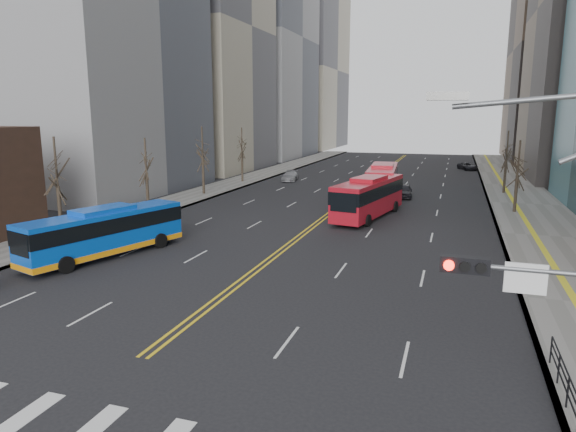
{
  "coord_description": "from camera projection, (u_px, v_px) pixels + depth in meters",
  "views": [
    {
      "loc": [
        10.66,
        -10.09,
        8.92
      ],
      "look_at": [
        2.63,
        14.44,
        3.76
      ],
      "focal_mm": 32.0,
      "sensor_mm": 36.0,
      "label": 1
    }
  ],
  "objects": [
    {
      "name": "car_dark_far",
      "position": [
        468.0,
        166.0,
        82.85
      ],
      "size": [
        3.49,
        4.74,
        1.2
      ],
      "primitive_type": "imported",
      "rotation": [
        0.0,
        0.0,
        0.39
      ],
      "color": "black",
      "rests_on": "ground"
    },
    {
      "name": "red_bus_near",
      "position": [
        369.0,
        195.0,
        44.56
      ],
      "size": [
        4.71,
        11.61,
        3.59
      ],
      "color": "#AA121F",
      "rests_on": "ground"
    },
    {
      "name": "street_trees",
      "position": [
        255.0,
        158.0,
        47.83
      ],
      "size": [
        35.2,
        47.2,
        7.6
      ],
      "color": "#2C231B",
      "rests_on": "ground"
    },
    {
      "name": "car_silver",
      "position": [
        290.0,
        176.0,
        69.22
      ],
      "size": [
        2.53,
        4.72,
        1.3
      ],
      "primitive_type": "imported",
      "rotation": [
        0.0,
        0.0,
        0.16
      ],
      "color": "gray",
      "rests_on": "ground"
    },
    {
      "name": "sidewalk_right",
      "position": [
        525.0,
        204.0,
        50.98
      ],
      "size": [
        7.0,
        130.0,
        0.15
      ],
      "primitive_type": "cube",
      "color": "slate",
      "rests_on": "ground"
    },
    {
      "name": "pedestrian_railing",
      "position": [
        568.0,
        387.0,
        15.47
      ],
      "size": [
        0.06,
        6.06,
        1.02
      ],
      "color": "black",
      "rests_on": "sidewalk_right"
    },
    {
      "name": "office_towers",
      "position": [
        389.0,
        7.0,
        73.52
      ],
      "size": [
        83.0,
        134.0,
        58.0
      ],
      "color": "gray",
      "rests_on": "ground"
    },
    {
      "name": "red_bus_far",
      "position": [
        382.0,
        180.0,
        54.28
      ],
      "size": [
        3.64,
        12.02,
        3.74
      ],
      "color": "#AA121F",
      "rests_on": "ground"
    },
    {
      "name": "centerline",
      "position": [
        367.0,
        185.0,
        65.66
      ],
      "size": [
        0.55,
        100.0,
        0.01
      ],
      "color": "gold",
      "rests_on": "ground"
    },
    {
      "name": "sidewalk_left",
      "position": [
        216.0,
        189.0,
        61.36
      ],
      "size": [
        5.0,
        130.0,
        0.15
      ],
      "primitive_type": "cube",
      "color": "slate",
      "rests_on": "ground"
    },
    {
      "name": "blue_bus",
      "position": [
        105.0,
        231.0,
        32.28
      ],
      "size": [
        5.37,
        11.04,
        3.19
      ],
      "color": "blue",
      "rests_on": "ground"
    },
    {
      "name": "car_dark_mid",
      "position": [
        404.0,
        191.0,
        55.5
      ],
      "size": [
        2.08,
        4.43,
        1.47
      ],
      "primitive_type": "imported",
      "rotation": [
        0.0,
        0.0,
        0.08
      ],
      "color": "black",
      "rests_on": "ground"
    }
  ]
}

